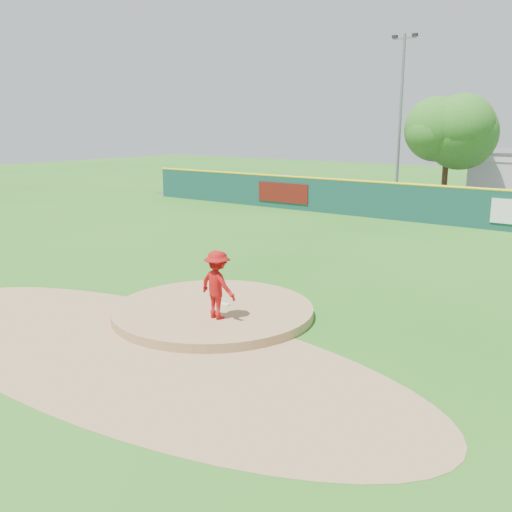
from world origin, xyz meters
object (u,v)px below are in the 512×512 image
Objects in this scene: deciduous_tree at (448,133)px; playground_slide at (284,186)px; van at (395,196)px; pitcher at (218,285)px; light_pole_left at (401,110)px.

playground_slide is at bearing -171.20° from deciduous_tree.
deciduous_tree is (11.03, 1.71, 3.80)m from playground_slide.
pitcher is at bearing -143.89° from van.
deciduous_tree is at bearing -26.57° from light_pole_left.
pitcher is 27.59m from playground_slide.
light_pole_left reaches higher than van.
deciduous_tree reaches higher than van.
pitcher is 0.24× the size of deciduous_tree.
van is 8.95m from playground_slide.
van is at bearing -68.57° from light_pole_left.
deciduous_tree is 4.72m from light_pole_left.
pitcher is at bearing -76.35° from light_pole_left.
van is 0.75× the size of deciduous_tree.
light_pole_left is at bearing 45.59° from van.
deciduous_tree is (2.13, 2.75, 3.77)m from van.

